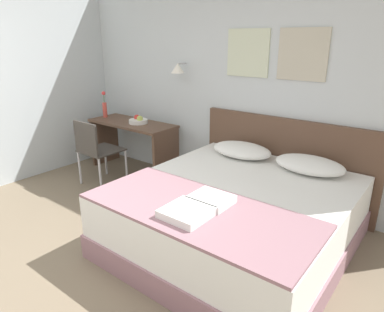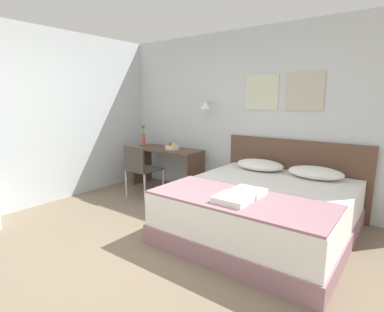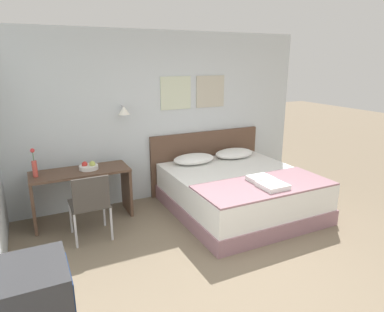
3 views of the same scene
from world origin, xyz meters
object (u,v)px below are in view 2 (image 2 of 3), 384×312
object	(u,v)px
headboard	(293,175)
throw_blanket	(239,199)
pillow_right	(315,173)
pillow_left	(260,165)
folded_towel_near_foot	(248,192)
bed	(262,211)
desk_chair	(140,166)
flower_vase	(144,138)
folded_towel_mid_bed	(233,199)
fruit_bowl	(172,147)
desk	(167,160)

from	to	relation	value
headboard	throw_blanket	xyz separation A→B (m)	(0.00, -1.65, 0.09)
pillow_right	pillow_left	bearing A→B (deg)	180.00
folded_towel_near_foot	pillow_left	bearing A→B (deg)	109.17
bed	desk_chair	xyz separation A→B (m)	(-2.16, 0.07, 0.23)
headboard	pillow_right	bearing A→B (deg)	-38.17
desk_chair	headboard	bearing A→B (deg)	24.49
desk_chair	flower_vase	bearing A→B (deg)	131.21
pillow_left	folded_towel_near_foot	xyz separation A→B (m)	(0.42, -1.20, -0.02)
folded_towel_mid_bed	fruit_bowl	world-z (taller)	fruit_bowl
headboard	folded_towel_near_foot	world-z (taller)	headboard
headboard	flower_vase	xyz separation A→B (m)	(-2.72, -0.34, 0.37)
bed	folded_towel_near_foot	size ratio (longest dim) A/B	6.45
fruit_bowl	bed	bearing A→B (deg)	-20.05
folded_towel_mid_bed	desk	bearing A→B (deg)	145.93
pillow_left	folded_towel_mid_bed	distance (m)	1.54
bed	folded_towel_near_foot	distance (m)	0.57
desk	flower_vase	world-z (taller)	flower_vase
pillow_right	folded_towel_near_foot	distance (m)	1.25
throw_blanket	flower_vase	distance (m)	3.04
folded_towel_near_foot	throw_blanket	bearing A→B (deg)	-102.86
bed	pillow_left	size ratio (longest dim) A/B	2.97
pillow_left	throw_blanket	size ratio (longest dim) A/B	0.37
pillow_right	desk_chair	distance (m)	2.63
flower_vase	pillow_right	bearing A→B (deg)	0.60
folded_towel_near_foot	desk_chair	distance (m)	2.25
folded_towel_near_foot	desk_chair	size ratio (longest dim) A/B	0.36
desk	desk_chair	bearing A→B (deg)	-89.58
folded_towel_mid_bed	flower_vase	bearing A→B (deg)	152.02
bed	headboard	xyz separation A→B (m)	(0.00, 1.05, 0.22)
headboard	folded_towel_near_foot	xyz separation A→B (m)	(0.03, -1.50, 0.13)
folded_towel_near_foot	flower_vase	size ratio (longest dim) A/B	0.82
headboard	desk_chair	xyz separation A→B (m)	(-2.16, -0.98, 0.01)
pillow_right	fruit_bowl	distance (m)	2.43
headboard	throw_blanket	size ratio (longest dim) A/B	1.10
throw_blanket	folded_towel_mid_bed	bearing A→B (deg)	-84.44
folded_towel_mid_bed	throw_blanket	bearing A→B (deg)	95.56
pillow_left	desk_chair	xyz separation A→B (m)	(-1.77, -0.68, -0.14)
folded_towel_near_foot	flower_vase	world-z (taller)	flower_vase
folded_towel_near_foot	desk_chair	xyz separation A→B (m)	(-2.19, 0.52, -0.12)
pillow_left	throw_blanket	bearing A→B (deg)	-74.02
desk_chair	flower_vase	distance (m)	0.93
pillow_left	bed	bearing A→B (deg)	-62.85
pillow_right	folded_towel_near_foot	xyz separation A→B (m)	(-0.35, -1.20, -0.02)
throw_blanket	folded_towel_near_foot	xyz separation A→B (m)	(0.03, 0.14, 0.04)
pillow_right	fruit_bowl	bearing A→B (deg)	-179.85
headboard	pillow_left	xyz separation A→B (m)	(-0.38, -0.30, 0.15)
flower_vase	bed	bearing A→B (deg)	-14.76
bed	pillow_right	xyz separation A→B (m)	(0.38, 0.75, 0.37)
bed	desk	size ratio (longest dim) A/B	1.54
folded_towel_near_foot	folded_towel_mid_bed	size ratio (longest dim) A/B	0.96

